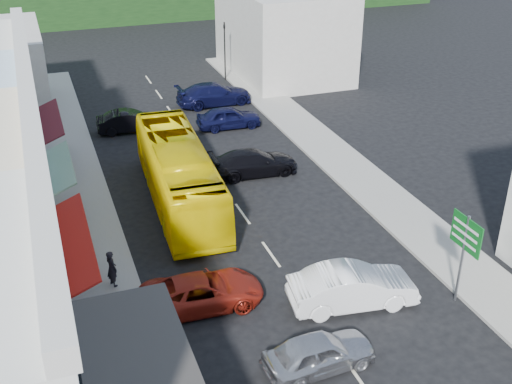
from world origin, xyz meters
name	(u,v)px	position (x,y,z in m)	size (l,w,h in m)	color
ground	(307,305)	(0.00, 0.00, 0.00)	(120.00, 120.00, 0.00)	black
sidewalk_left	(86,219)	(-7.50, 10.00, 0.07)	(3.00, 52.00, 0.15)	gray
sidewalk_right	(357,175)	(7.50, 10.00, 0.07)	(3.00, 52.00, 0.15)	gray
distant_block_right	(283,31)	(11.00, 30.00, 3.50)	(8.00, 12.00, 7.00)	#B7B2A8
bus	(179,176)	(-2.65, 10.26, 1.55)	(2.50, 11.60, 3.10)	#FEDD00
car_silver	(319,352)	(-1.08, -3.41, 0.70)	(1.80, 4.40, 1.40)	#AEAEB3
car_white	(352,290)	(1.70, -0.54, 0.70)	(1.80, 4.40, 1.40)	white
car_red	(202,291)	(-3.92, 1.39, 0.70)	(1.90, 4.60, 1.40)	maroon
car_black_near	(254,163)	(2.10, 12.20, 0.70)	(1.84, 4.50, 1.40)	black
car_navy_mid	(229,118)	(2.96, 19.56, 0.70)	(1.80, 4.40, 1.40)	black
car_black_far	(130,121)	(-3.33, 21.11, 0.70)	(1.80, 4.40, 1.40)	black
car_navy_far	(214,95)	(3.36, 24.31, 0.70)	(1.84, 4.50, 1.40)	black
pedestrian_left	(112,268)	(-7.08, 3.81, 1.00)	(0.60, 0.40, 1.70)	black
direction_sign	(462,259)	(5.80, -1.70, 1.94)	(0.22, 1.75, 3.88)	#0C591A
traffic_signal	(225,51)	(5.93, 29.83, 2.34)	(0.58, 0.99, 4.67)	black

